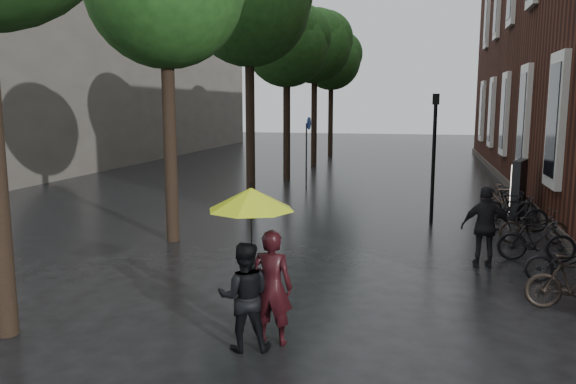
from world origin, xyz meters
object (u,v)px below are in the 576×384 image
(lamp_post, at_px, (434,146))
(parked_bicycles, at_px, (526,221))
(pedestrian_walking, at_px, (486,227))
(person_burgundy, at_px, (272,287))
(person_black, at_px, (244,296))
(ad_lightbox, at_px, (518,188))

(lamp_post, bearing_deg, parked_bicycles, -30.77)
(pedestrian_walking, bearing_deg, lamp_post, -80.48)
(person_burgundy, distance_m, parked_bicycles, 8.98)
(person_black, xyz_separation_m, ad_lightbox, (5.24, 10.94, 0.11))
(person_black, bearing_deg, lamp_post, -122.09)
(pedestrian_walking, relative_size, parked_bicycles, 0.15)
(person_burgundy, relative_size, pedestrian_walking, 0.98)
(parked_bicycles, bearing_deg, ad_lightbox, 85.25)
(person_black, bearing_deg, parked_bicycles, -138.29)
(ad_lightbox, relative_size, lamp_post, 0.47)
(person_black, xyz_separation_m, lamp_post, (2.66, 9.34, 1.48))
(ad_lightbox, bearing_deg, lamp_post, -128.84)
(parked_bicycles, height_order, lamp_post, lamp_post)
(person_burgundy, relative_size, ad_lightbox, 0.96)
(person_black, xyz_separation_m, pedestrian_walking, (3.71, 5.08, 0.09))
(person_burgundy, height_order, ad_lightbox, ad_lightbox)
(ad_lightbox, bearing_deg, pedestrian_walking, -85.39)
(pedestrian_walking, relative_size, ad_lightbox, 0.99)
(person_burgundy, bearing_deg, person_black, 43.55)
(parked_bicycles, xyz_separation_m, lamp_post, (-2.33, 1.39, 1.80))
(person_burgundy, xyz_separation_m, lamp_post, (2.35, 9.05, 1.41))
(person_burgundy, distance_m, person_black, 0.44)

